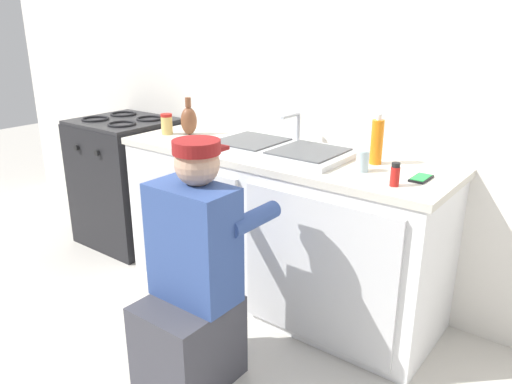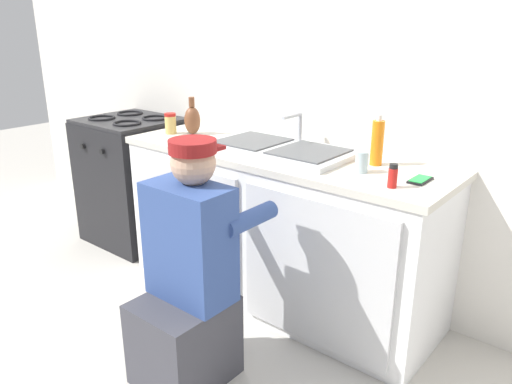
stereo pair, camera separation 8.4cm
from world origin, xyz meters
name	(u,v)px [view 2 (the right image)]	position (x,y,z in m)	size (l,w,h in m)	color
ground_plane	(245,316)	(0.00, 0.00, 0.00)	(12.00, 12.00, 0.00)	beige
back_wall	(317,78)	(0.00, 0.65, 1.25)	(6.00, 0.10, 2.50)	silver
counter_cabinet	(277,230)	(0.00, 0.29, 0.42)	(1.86, 0.62, 0.85)	white
countertop	(279,155)	(0.00, 0.30, 0.87)	(1.90, 0.62, 0.04)	beige
sink_double_basin	(280,148)	(0.00, 0.30, 0.90)	(0.80, 0.44, 0.19)	silver
stove_range	(134,180)	(-1.32, 0.30, 0.46)	(0.64, 0.62, 0.92)	black
plumber_person	(188,285)	(0.11, -0.50, 0.46)	(0.42, 0.61, 1.10)	#3F3F47
cell_phone	(420,180)	(0.79, 0.29, 0.89)	(0.07, 0.14, 0.01)	black
vase_decorative	(192,120)	(-0.69, 0.31, 0.97)	(0.10, 0.10, 0.23)	brown
spice_bottle_red	(393,176)	(0.73, 0.12, 0.94)	(0.04, 0.04, 0.10)	red
condiment_jar	(171,123)	(-0.80, 0.23, 0.95)	(0.07, 0.07, 0.13)	#DBB760
water_glass	(362,162)	(0.52, 0.24, 0.93)	(0.06, 0.06, 0.10)	#ADC6CC
soap_bottle_orange	(377,142)	(0.52, 0.40, 1.00)	(0.06, 0.06, 0.25)	orange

